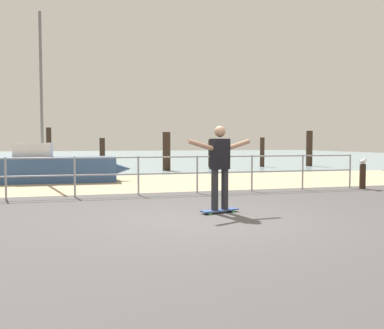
% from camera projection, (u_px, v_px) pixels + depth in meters
% --- Properties ---
extents(ground_plane, '(24.00, 10.00, 0.04)m').
position_uv_depth(ground_plane, '(230.00, 231.00, 6.43)').
color(ground_plane, '#474444').
rests_on(ground_plane, ground).
extents(beach_strip, '(24.00, 6.00, 0.04)m').
position_uv_depth(beach_strip, '(151.00, 183.00, 14.15)').
color(beach_strip, tan).
rests_on(beach_strip, ground).
extents(sea_surface, '(72.00, 50.00, 0.04)m').
position_uv_depth(sea_surface, '(107.00, 156.00, 41.16)').
color(sea_surface, '#849EA3').
rests_on(sea_surface, ground).
extents(railing_fence, '(14.54, 0.05, 1.05)m').
position_uv_depth(railing_fence, '(107.00, 170.00, 10.40)').
color(railing_fence, '#9EA0A5').
rests_on(railing_fence, ground).
extents(sailboat, '(4.99, 1.57, 5.88)m').
position_uv_depth(sailboat, '(57.00, 168.00, 14.17)').
color(sailboat, '#335184').
rests_on(sailboat, ground).
extents(skateboard, '(0.82, 0.41, 0.08)m').
position_uv_depth(skateboard, '(220.00, 210.00, 7.98)').
color(skateboard, '#334C8C').
rests_on(skateboard, ground).
extents(skateboarder, '(1.42, 0.48, 1.65)m').
position_uv_depth(skateboarder, '(220.00, 162.00, 7.93)').
color(skateboarder, '#26262B').
rests_on(skateboarder, skateboard).
extents(bollard_short, '(0.18, 0.18, 0.76)m').
position_uv_depth(bollard_short, '(363.00, 177.00, 12.10)').
color(bollard_short, '#332319').
rests_on(bollard_short, ground).
extents(seagull, '(0.43, 0.32, 0.18)m').
position_uv_depth(seagull, '(363.00, 162.00, 12.09)').
color(seagull, white).
rests_on(seagull, bollard_short).
extents(groyne_post_1, '(0.29, 0.29, 2.27)m').
position_uv_depth(groyne_post_1, '(49.00, 147.00, 23.33)').
color(groyne_post_1, '#332319').
rests_on(groyne_post_1, ground).
extents(groyne_post_2, '(0.30, 0.30, 1.65)m').
position_uv_depth(groyne_post_2, '(102.00, 153.00, 22.66)').
color(groyne_post_2, '#332319').
rests_on(groyne_post_2, ground).
extents(groyne_post_3, '(0.39, 0.39, 1.92)m').
position_uv_depth(groyne_post_3, '(167.00, 151.00, 19.94)').
color(groyne_post_3, '#332319').
rests_on(groyne_post_3, ground).
extents(groyne_post_4, '(0.29, 0.29, 1.58)m').
position_uv_depth(groyne_post_4, '(211.00, 153.00, 22.70)').
color(groyne_post_4, '#332319').
rests_on(groyne_post_4, ground).
extents(groyne_post_5, '(0.26, 0.26, 1.69)m').
position_uv_depth(groyne_post_5, '(262.00, 152.00, 23.06)').
color(groyne_post_5, '#332319').
rests_on(groyne_post_5, ground).
extents(groyne_post_6, '(0.37, 0.37, 2.09)m').
position_uv_depth(groyne_post_6, '(309.00, 149.00, 23.71)').
color(groyne_post_6, '#332319').
rests_on(groyne_post_6, ground).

